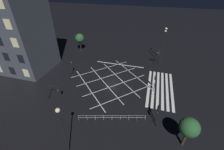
# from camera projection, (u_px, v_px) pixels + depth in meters

# --- Properties ---
(ground_plane) EXTENTS (200.00, 200.00, 0.00)m
(ground_plane) POSITION_uv_depth(u_px,v_px,m) (112.00, 80.00, 32.87)
(ground_plane) COLOR black
(road_markings) EXTENTS (18.56, 22.02, 0.01)m
(road_markings) POSITION_uv_depth(u_px,v_px,m) (142.00, 84.00, 31.78)
(road_markings) COLOR silver
(road_markings) RESTS_ON ground_plane
(traffic_light_se_cross) EXTENTS (0.36, 0.39, 3.89)m
(traffic_light_se_cross) POSITION_uv_depth(u_px,v_px,m) (159.00, 55.00, 37.08)
(traffic_light_se_cross) COLOR black
(traffic_light_se_cross) RESTS_ON ground_plane
(traffic_light_median_south) EXTENTS (0.36, 0.39, 3.24)m
(traffic_light_median_south) POSITION_uv_depth(u_px,v_px,m) (155.00, 80.00, 29.13)
(traffic_light_median_south) COLOR black
(traffic_light_median_south) RESTS_ON ground_plane
(traffic_light_sw_main) EXTENTS (0.39, 0.36, 3.38)m
(traffic_light_sw_main) POSITION_uv_depth(u_px,v_px,m) (158.00, 110.00, 22.37)
(traffic_light_sw_main) COLOR black
(traffic_light_sw_main) RESTS_ON ground_plane
(traffic_light_se_main) EXTENTS (0.39, 0.36, 4.58)m
(traffic_light_se_main) POSITION_uv_depth(u_px,v_px,m) (157.00, 54.00, 36.45)
(traffic_light_se_main) COLOR black
(traffic_light_se_main) RESTS_ON ground_plane
(traffic_light_sw_cross) EXTENTS (0.36, 0.39, 3.81)m
(traffic_light_sw_cross) POSITION_uv_depth(u_px,v_px,m) (159.00, 114.00, 21.31)
(traffic_light_sw_cross) COLOR black
(traffic_light_sw_cross) RESTS_ON ground_plane
(traffic_light_median_north) EXTENTS (0.36, 0.39, 3.86)m
(traffic_light_median_north) POSITION_uv_depth(u_px,v_px,m) (71.00, 65.00, 33.13)
(traffic_light_median_north) COLOR black
(traffic_light_median_north) RESTS_ON ground_plane
(traffic_light_nw_cross) EXTENTS (0.36, 2.66, 3.52)m
(traffic_light_nw_cross) POSITION_uv_depth(u_px,v_px,m) (53.00, 90.00, 26.15)
(traffic_light_nw_cross) COLOR black
(traffic_light_nw_cross) RESTS_ON ground_plane
(street_lamp_east) EXTENTS (0.57, 0.57, 8.70)m
(street_lamp_east) POSITION_uv_depth(u_px,v_px,m) (165.00, 37.00, 37.62)
(street_lamp_east) COLOR black
(street_lamp_east) RESTS_ON ground_plane
(street_lamp_west) EXTENTS (0.52, 0.52, 7.81)m
(street_lamp_west) POSITION_uv_depth(u_px,v_px,m) (61.00, 123.00, 16.57)
(street_lamp_west) COLOR black
(street_lamp_west) RESTS_ON ground_plane
(street_lamp_far) EXTENTS (0.47, 0.47, 8.74)m
(street_lamp_far) POSITION_uv_depth(u_px,v_px,m) (163.00, 42.00, 36.08)
(street_lamp_far) COLOR black
(street_lamp_far) RESTS_ON ground_plane
(street_tree_near) EXTENTS (2.62, 2.62, 5.28)m
(street_tree_near) POSITION_uv_depth(u_px,v_px,m) (80.00, 38.00, 43.78)
(street_tree_near) COLOR #38281C
(street_tree_near) RESTS_ON ground_plane
(street_tree_far) EXTENTS (2.49, 2.49, 4.86)m
(street_tree_far) POSITION_uv_depth(u_px,v_px,m) (189.00, 127.00, 18.43)
(street_tree_far) COLOR #38281C
(street_tree_far) RESTS_ON ground_plane
(pedestrian_railing) EXTENTS (2.86, 10.18, 1.05)m
(pedestrian_railing) POSITION_uv_depth(u_px,v_px,m) (112.00, 117.00, 23.47)
(pedestrian_railing) COLOR #B7B7BC
(pedestrian_railing) RESTS_ON ground_plane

